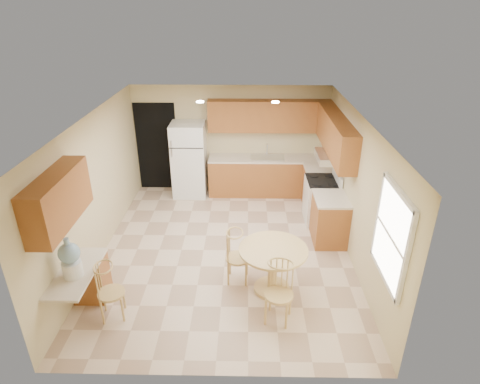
{
  "coord_description": "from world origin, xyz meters",
  "views": [
    {
      "loc": [
        0.37,
        -6.22,
        4.22
      ],
      "look_at": [
        0.26,
        0.3,
        1.06
      ],
      "focal_mm": 30.0,
      "sensor_mm": 36.0,
      "label": 1
    }
  ],
  "objects_px": {
    "refrigerator": "(189,160)",
    "chair_table_b": "(280,292)",
    "chair_desk": "(108,290)",
    "water_crock": "(70,259)",
    "chair_table_a": "(238,255)",
    "dining_table": "(273,263)",
    "stove": "(321,200)"
  },
  "relations": [
    {
      "from": "dining_table",
      "to": "chair_desk",
      "type": "relative_size",
      "value": 1.2
    },
    {
      "from": "chair_desk",
      "to": "water_crock",
      "type": "height_order",
      "value": "water_crock"
    },
    {
      "from": "refrigerator",
      "to": "water_crock",
      "type": "relative_size",
      "value": 2.89
    },
    {
      "from": "chair_table_b",
      "to": "water_crock",
      "type": "height_order",
      "value": "water_crock"
    },
    {
      "from": "water_crock",
      "to": "stove",
      "type": "bearing_deg",
      "value": 37.09
    },
    {
      "from": "water_crock",
      "to": "chair_table_a",
      "type": "bearing_deg",
      "value": 20.63
    },
    {
      "from": "refrigerator",
      "to": "chair_desk",
      "type": "xyz_separation_m",
      "value": [
        -0.6,
        -4.21,
        -0.32
      ]
    },
    {
      "from": "dining_table",
      "to": "chair_table_a",
      "type": "distance_m",
      "value": 0.58
    },
    {
      "from": "stove",
      "to": "water_crock",
      "type": "height_order",
      "value": "water_crock"
    },
    {
      "from": "chair_desk",
      "to": "water_crock",
      "type": "bearing_deg",
      "value": -105.87
    },
    {
      "from": "refrigerator",
      "to": "water_crock",
      "type": "height_order",
      "value": "refrigerator"
    },
    {
      "from": "refrigerator",
      "to": "chair_table_b",
      "type": "xyz_separation_m",
      "value": [
        1.79,
        -4.25,
        -0.29
      ]
    },
    {
      "from": "chair_desk",
      "to": "water_crock",
      "type": "relative_size",
      "value": 1.48
    },
    {
      "from": "stove",
      "to": "chair_table_b",
      "type": "xyz_separation_m",
      "value": [
        -1.08,
        -3.03,
        0.11
      ]
    },
    {
      "from": "refrigerator",
      "to": "chair_table_b",
      "type": "height_order",
      "value": "refrigerator"
    },
    {
      "from": "chair_table_b",
      "to": "water_crock",
      "type": "distance_m",
      "value": 2.88
    },
    {
      "from": "chair_table_a",
      "to": "chair_table_b",
      "type": "bearing_deg",
      "value": 36.53
    },
    {
      "from": "stove",
      "to": "refrigerator",
      "type": "bearing_deg",
      "value": 157.01
    },
    {
      "from": "dining_table",
      "to": "water_crock",
      "type": "bearing_deg",
      "value": -166.3
    },
    {
      "from": "chair_table_a",
      "to": "water_crock",
      "type": "height_order",
      "value": "water_crock"
    },
    {
      "from": "refrigerator",
      "to": "dining_table",
      "type": "height_order",
      "value": "refrigerator"
    },
    {
      "from": "stove",
      "to": "chair_table_b",
      "type": "height_order",
      "value": "stove"
    },
    {
      "from": "dining_table",
      "to": "stove",
      "type": "bearing_deg",
      "value": 63.64
    },
    {
      "from": "chair_desk",
      "to": "chair_table_b",
      "type": "bearing_deg",
      "value": 76.77
    },
    {
      "from": "chair_desk",
      "to": "water_crock",
      "type": "distance_m",
      "value": 0.67
    },
    {
      "from": "chair_table_a",
      "to": "water_crock",
      "type": "xyz_separation_m",
      "value": [
        -2.24,
        -0.84,
        0.49
      ]
    },
    {
      "from": "chair_desk",
      "to": "stove",
      "type": "bearing_deg",
      "value": 118.3
    },
    {
      "from": "stove",
      "to": "chair_table_a",
      "type": "distance_m",
      "value": 2.71
    },
    {
      "from": "refrigerator",
      "to": "stove",
      "type": "relative_size",
      "value": 1.58
    },
    {
      "from": "water_crock",
      "to": "refrigerator",
      "type": "bearing_deg",
      "value": 75.92
    },
    {
      "from": "refrigerator",
      "to": "water_crock",
      "type": "bearing_deg",
      "value": -104.08
    },
    {
      "from": "water_crock",
      "to": "dining_table",
      "type": "bearing_deg",
      "value": 13.7
    }
  ]
}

